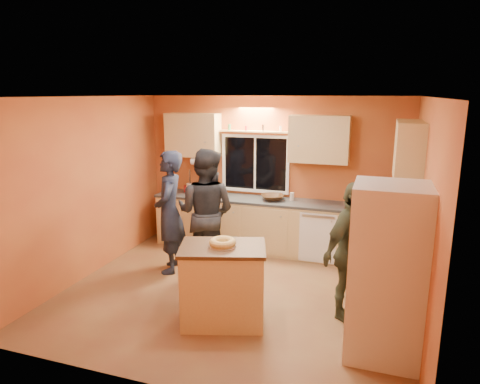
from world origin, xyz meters
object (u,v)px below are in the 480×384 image
at_px(island, 223,284).
at_px(person_right, 351,252).
at_px(person_center, 206,212).
at_px(person_left, 169,212).
at_px(refrigerator, 386,272).

bearing_deg(island, person_right, 5.34).
bearing_deg(person_center, person_left, 9.93).
xyz_separation_m(refrigerator, person_center, (-2.51, 1.33, 0.04)).
height_order(island, person_center, person_center).
height_order(island, person_left, person_left).
distance_m(island, person_center, 1.53).
distance_m(refrigerator, person_left, 3.30).
bearing_deg(person_right, island, 141.53).
bearing_deg(island, person_left, 120.72).
relative_size(island, person_center, 0.60).
relative_size(island, person_right, 0.67).
height_order(refrigerator, person_left, person_left).
bearing_deg(person_center, person_right, 162.87).
relative_size(person_left, person_right, 1.10).
relative_size(island, person_left, 0.61).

